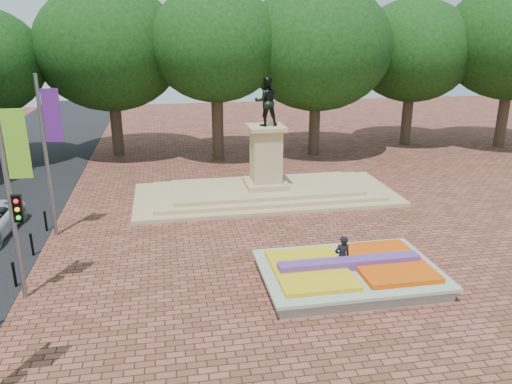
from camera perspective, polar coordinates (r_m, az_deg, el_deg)
ground at (r=19.98m, az=5.76°, el=-7.75°), size 90.00×90.00×0.00m
flower_bed at (r=18.43m, az=10.65°, el=-9.02°), size 6.30×4.30×0.91m
monument at (r=26.91m, az=1.12°, el=1.27°), size 14.00×6.00×6.40m
tree_row_back at (r=36.07m, az=1.63°, el=14.93°), size 44.80×8.80×10.43m
banner_poles at (r=17.31m, az=-26.33°, el=0.05°), size 0.88×11.17×7.00m
bollard_row at (r=18.54m, az=-26.91°, el=-10.14°), size 0.12×13.12×0.98m
pedestrian at (r=18.45m, az=9.81°, el=-7.36°), size 0.64×0.45×1.67m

